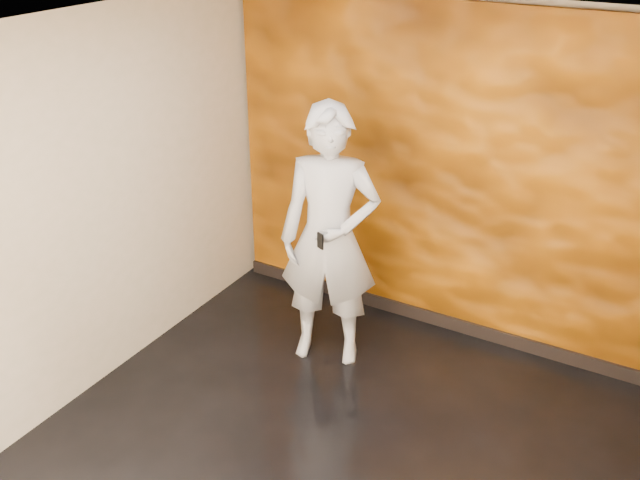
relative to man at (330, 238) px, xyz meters
The scene contains 5 objects.
room 1.29m from the man, 60.28° to the right, with size 4.02×4.02×2.81m.
feature_wall 1.12m from the man, 54.79° to the left, with size 3.90×0.06×2.75m, color orange.
baseboard 1.44m from the man, 53.52° to the left, with size 3.90×0.04×0.12m, color black.
man is the anchor object (origin of this frame).
phone 0.32m from the man, 74.23° to the right, with size 0.06×0.01×0.12m, color black.
Camera 1 is at (1.77, -3.21, 3.50)m, focal length 40.00 mm.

